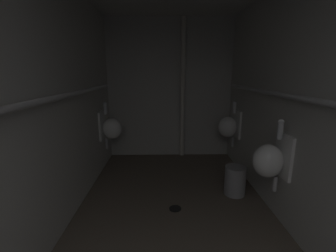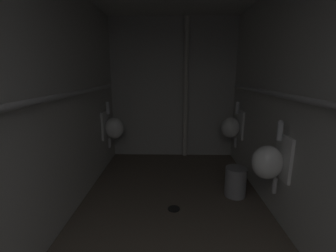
{
  "view_description": "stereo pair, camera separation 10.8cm",
  "coord_description": "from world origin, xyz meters",
  "px_view_note": "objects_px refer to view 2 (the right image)",
  "views": [
    {
      "loc": [
        -0.12,
        -0.1,
        1.52
      ],
      "look_at": [
        -0.06,
        2.61,
        0.88
      ],
      "focal_mm": 24.27,
      "sensor_mm": 36.0,
      "label": 1
    },
    {
      "loc": [
        -0.01,
        -0.1,
        1.52
      ],
      "look_at": [
        -0.06,
        2.61,
        0.88
      ],
      "focal_mm": 24.27,
      "sensor_mm": 36.0,
      "label": 2
    }
  ],
  "objects_px": {
    "standpipe_back_wall": "(186,90)",
    "waste_bin": "(236,182)",
    "urinal_right_mid": "(269,161)",
    "urinal_left_mid": "(113,127)",
    "floor_drain": "(174,209)",
    "urinal_right_far": "(232,127)"
  },
  "relations": [
    {
      "from": "urinal_left_mid",
      "to": "waste_bin",
      "type": "bearing_deg",
      "value": -26.84
    },
    {
      "from": "standpipe_back_wall",
      "to": "waste_bin",
      "type": "distance_m",
      "value": 1.81
    },
    {
      "from": "waste_bin",
      "to": "urinal_right_mid",
      "type": "bearing_deg",
      "value": -72.52
    },
    {
      "from": "urinal_right_far",
      "to": "standpipe_back_wall",
      "type": "relative_size",
      "value": 0.32
    },
    {
      "from": "urinal_left_mid",
      "to": "urinal_right_mid",
      "type": "distance_m",
      "value": 2.36
    },
    {
      "from": "urinal_right_mid",
      "to": "standpipe_back_wall",
      "type": "relative_size",
      "value": 0.32
    },
    {
      "from": "urinal_left_mid",
      "to": "waste_bin",
      "type": "height_order",
      "value": "urinal_left_mid"
    },
    {
      "from": "urinal_right_far",
      "to": "urinal_left_mid",
      "type": "bearing_deg",
      "value": -178.2
    },
    {
      "from": "urinal_left_mid",
      "to": "floor_drain",
      "type": "height_order",
      "value": "urinal_left_mid"
    },
    {
      "from": "urinal_left_mid",
      "to": "urinal_right_far",
      "type": "bearing_deg",
      "value": 1.8
    },
    {
      "from": "standpipe_back_wall",
      "to": "floor_drain",
      "type": "height_order",
      "value": "standpipe_back_wall"
    },
    {
      "from": "urinal_right_mid",
      "to": "waste_bin",
      "type": "height_order",
      "value": "urinal_right_mid"
    },
    {
      "from": "urinal_right_mid",
      "to": "floor_drain",
      "type": "bearing_deg",
      "value": 168.1
    },
    {
      "from": "standpipe_back_wall",
      "to": "floor_drain",
      "type": "xyz_separation_m",
      "value": [
        -0.21,
        -1.69,
        -1.22
      ]
    },
    {
      "from": "waste_bin",
      "to": "urinal_left_mid",
      "type": "bearing_deg",
      "value": 153.16
    },
    {
      "from": "standpipe_back_wall",
      "to": "floor_drain",
      "type": "relative_size",
      "value": 17.06
    },
    {
      "from": "standpipe_back_wall",
      "to": "floor_drain",
      "type": "bearing_deg",
      "value": -97.09
    },
    {
      "from": "urinal_right_far",
      "to": "standpipe_back_wall",
      "type": "height_order",
      "value": "standpipe_back_wall"
    },
    {
      "from": "urinal_left_mid",
      "to": "waste_bin",
      "type": "relative_size",
      "value": 2.04
    },
    {
      "from": "standpipe_back_wall",
      "to": "urinal_right_far",
      "type": "bearing_deg",
      "value": -30.87
    },
    {
      "from": "urinal_left_mid",
      "to": "urinal_right_far",
      "type": "distance_m",
      "value": 1.9
    },
    {
      "from": "urinal_right_far",
      "to": "waste_bin",
      "type": "xyz_separation_m",
      "value": [
        -0.16,
        -0.94,
        -0.48
      ]
    }
  ]
}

